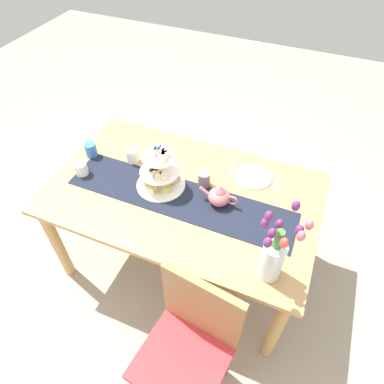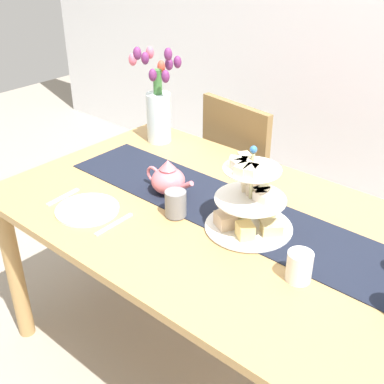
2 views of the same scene
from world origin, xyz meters
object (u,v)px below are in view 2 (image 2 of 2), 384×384
(dining_table, at_px, (214,236))
(mug_grey, at_px, (176,203))
(mug_white_text, at_px, (299,267))
(knife_left, at_px, (114,224))
(dinner_plate_left, at_px, (87,210))
(chair_left, at_px, (249,174))
(tiered_cake_stand, at_px, (250,203))
(teapot, at_px, (168,179))
(tulip_vase, at_px, (158,106))
(fork_left, at_px, (63,197))

(dining_table, relative_size, mug_grey, 17.03)
(mug_grey, xyz_separation_m, mug_white_text, (0.51, -0.02, -0.00))
(mug_grey, bearing_deg, knife_left, -123.20)
(dinner_plate_left, bearing_deg, dining_table, 38.78)
(chair_left, distance_m, dinner_plate_left, 1.04)
(chair_left, height_order, mug_white_text, chair_left)
(chair_left, bearing_deg, mug_grey, -72.97)
(tiered_cake_stand, height_order, teapot, tiered_cake_stand)
(tulip_vase, bearing_deg, mug_white_text, -24.62)
(tiered_cake_stand, bearing_deg, knife_left, -141.64)
(dinner_plate_left, height_order, mug_white_text, mug_white_text)
(tiered_cake_stand, bearing_deg, tulip_vase, 155.61)
(tulip_vase, bearing_deg, dining_table, -29.32)
(dining_table, distance_m, chair_left, 0.82)
(tiered_cake_stand, distance_m, mug_grey, 0.27)
(dining_table, relative_size, chair_left, 1.78)
(dining_table, bearing_deg, teapot, 180.00)
(mug_grey, bearing_deg, fork_left, -155.79)
(dining_table, xyz_separation_m, dinner_plate_left, (-0.36, -0.29, 0.10))
(knife_left, bearing_deg, teapot, 92.86)
(tulip_vase, height_order, knife_left, tulip_vase)
(knife_left, bearing_deg, fork_left, 180.00)
(dinner_plate_left, relative_size, knife_left, 1.35)
(dining_table, height_order, mug_white_text, mug_white_text)
(tiered_cake_stand, relative_size, knife_left, 1.79)
(dining_table, distance_m, fork_left, 0.59)
(mug_white_text, bearing_deg, tiered_cake_stand, 154.73)
(chair_left, relative_size, teapot, 3.82)
(knife_left, relative_size, mug_grey, 1.79)
(dining_table, bearing_deg, dinner_plate_left, -141.22)
(tulip_vase, xyz_separation_m, knife_left, (0.40, -0.63, -0.17))
(dining_table, bearing_deg, tiered_cake_stand, -0.55)
(fork_left, xyz_separation_m, mug_grey, (0.41, 0.18, 0.05))
(teapot, height_order, mug_grey, teapot)
(dinner_plate_left, bearing_deg, fork_left, 180.00)
(mug_grey, height_order, mug_white_text, mug_grey)
(dining_table, height_order, fork_left, fork_left)
(teapot, bearing_deg, mug_grey, -37.45)
(teapot, height_order, knife_left, teapot)
(chair_left, relative_size, mug_grey, 9.58)
(dining_table, bearing_deg, mug_white_text, -17.10)
(chair_left, xyz_separation_m, teapot, (0.12, -0.72, 0.30))
(dinner_plate_left, bearing_deg, chair_left, 89.31)
(mug_white_text, bearing_deg, chair_left, 131.86)
(tiered_cake_stand, bearing_deg, mug_grey, -157.07)
(dining_table, bearing_deg, mug_grey, -131.93)
(fork_left, relative_size, knife_left, 0.88)
(dining_table, bearing_deg, chair_left, 115.58)
(tulip_vase, height_order, dinner_plate_left, tulip_vase)
(mug_white_text, bearing_deg, mug_grey, 177.22)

